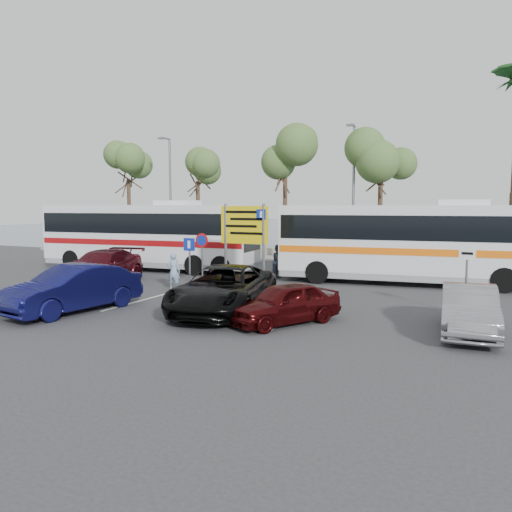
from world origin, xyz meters
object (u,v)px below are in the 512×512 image
at_px(coach_bus_left, 149,238).
at_px(car_red, 284,303).
at_px(pedestrian_near, 174,271).
at_px(car_blue, 73,289).
at_px(direction_sign, 244,231).
at_px(suv_black, 224,289).
at_px(street_lamp_right, 353,187).
at_px(car_silver_b, 469,310).
at_px(pedestrian_far, 279,261).
at_px(coach_bus_right, 417,246).
at_px(car_maroon, 102,267).
at_px(street_lamp_left, 170,190).

height_order(coach_bus_left, car_red, coach_bus_left).
bearing_deg(coach_bus_left, pedestrian_near, -44.37).
relative_size(coach_bus_left, car_blue, 2.62).
bearing_deg(car_red, direction_sign, 157.02).
height_order(coach_bus_left, suv_black, coach_bus_left).
distance_m(street_lamp_right, car_red, 16.21).
distance_m(car_blue, car_silver_b, 12.26).
bearing_deg(pedestrian_far, street_lamp_right, -10.19).
bearing_deg(coach_bus_right, car_maroon, -155.51).
height_order(car_blue, car_maroon, car_blue).
distance_m(street_lamp_left, direction_sign, 15.24).
relative_size(coach_bus_left, suv_black, 2.23).
height_order(street_lamp_right, coach_bus_right, street_lamp_right).
distance_m(car_silver_b, pedestrian_near, 11.80).
bearing_deg(pedestrian_near, car_red, 139.73).
height_order(suv_black, pedestrian_near, pedestrian_near).
distance_m(street_lamp_right, pedestrian_far, 8.17).
xyz_separation_m(coach_bus_left, suv_black, (9.09, -7.94, -0.99)).
xyz_separation_m(street_lamp_right, suv_black, (-0.44, -14.96, -3.83)).
relative_size(car_red, car_silver_b, 0.90).
relative_size(suv_black, car_silver_b, 1.37).
distance_m(coach_bus_right, car_maroon, 14.14).
relative_size(street_lamp_right, car_red, 2.20).
xyz_separation_m(suv_black, pedestrian_far, (-1.35, 7.94, 0.05)).
xyz_separation_m(coach_bus_left, car_silver_b, (16.53, -7.51, -1.09)).
bearing_deg(car_silver_b, coach_bus_right, 102.13).
distance_m(street_lamp_left, car_silver_b, 25.03).
height_order(coach_bus_left, pedestrian_near, coach_bus_left).
distance_m(coach_bus_left, pedestrian_far, 7.79).
relative_size(street_lamp_right, pedestrian_far, 4.88).
distance_m(street_lamp_left, pedestrian_far, 13.75).
height_order(street_lamp_left, street_lamp_right, same).
bearing_deg(car_blue, street_lamp_left, 123.51).
bearing_deg(car_blue, car_red, 19.95).
xyz_separation_m(street_lamp_right, coach_bus_left, (-9.53, -7.02, -2.84)).
bearing_deg(car_maroon, street_lamp_left, 99.24).
relative_size(direction_sign, coach_bus_right, 0.29).
bearing_deg(coach_bus_left, car_red, -36.72).
bearing_deg(car_red, pedestrian_near, -179.39).
height_order(coach_bus_right, pedestrian_far, coach_bus_right).
bearing_deg(street_lamp_right, suv_black, -91.69).
xyz_separation_m(direction_sign, car_red, (3.96, -5.27, -1.81)).
bearing_deg(car_maroon, coach_bus_right, 12.52).
xyz_separation_m(street_lamp_right, coach_bus_right, (4.50, -6.17, -2.85)).
height_order(car_maroon, car_red, car_maroon).
distance_m(suv_black, pedestrian_near, 5.08).
bearing_deg(car_red, car_silver_b, 41.92).
distance_m(coach_bus_left, car_maroon, 5.24).
xyz_separation_m(car_red, pedestrian_near, (-6.47, 3.66, 0.16)).
bearing_deg(pedestrian_far, pedestrian_near, 155.15).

